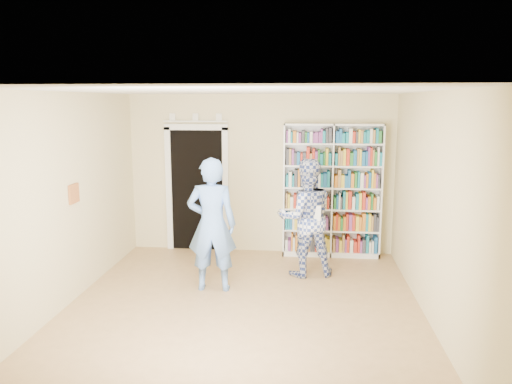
{
  "coord_description": "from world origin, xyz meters",
  "views": [
    {
      "loc": [
        0.75,
        -5.9,
        2.58
      ],
      "look_at": [
        0.08,
        0.9,
        1.34
      ],
      "focal_mm": 35.0,
      "sensor_mm": 36.0,
      "label": 1
    }
  ],
  "objects": [
    {
      "name": "man_blue",
      "position": [
        -0.5,
        0.61,
        0.92
      ],
      "size": [
        0.7,
        0.48,
        1.85
      ],
      "primitive_type": "imported",
      "rotation": [
        0.0,
        0.0,
        3.2
      ],
      "color": "#6592E0",
      "rests_on": "floor"
    },
    {
      "name": "floor",
      "position": [
        0.0,
        0.0,
        0.0
      ],
      "size": [
        5.0,
        5.0,
        0.0
      ],
      "primitive_type": "plane",
      "color": "#9F784D",
      "rests_on": "ground"
    },
    {
      "name": "wall_right",
      "position": [
        2.25,
        0.0,
        1.35
      ],
      "size": [
        0.0,
        5.0,
        5.0
      ],
      "primitive_type": "plane",
      "rotation": [
        1.57,
        0.0,
        -1.57
      ],
      "color": "beige",
      "rests_on": "floor"
    },
    {
      "name": "wall_art",
      "position": [
        -2.23,
        0.2,
        1.4
      ],
      "size": [
        0.03,
        0.25,
        0.25
      ],
      "primitive_type": "cube",
      "color": "brown",
      "rests_on": "wall_left"
    },
    {
      "name": "ceiling",
      "position": [
        0.0,
        0.0,
        2.7
      ],
      "size": [
        5.0,
        5.0,
        0.0
      ],
      "primitive_type": "plane",
      "rotation": [
        3.14,
        0.0,
        0.0
      ],
      "color": "white",
      "rests_on": "wall_back"
    },
    {
      "name": "man_plaid",
      "position": [
        0.78,
        1.34,
        0.88
      ],
      "size": [
        0.99,
        0.85,
        1.76
      ],
      "primitive_type": "imported",
      "rotation": [
        0.0,
        0.0,
        3.38
      ],
      "color": "navy",
      "rests_on": "floor"
    },
    {
      "name": "paper_sheet",
      "position": [
        0.89,
        1.12,
        0.97
      ],
      "size": [
        0.2,
        0.02,
        0.29
      ],
      "primitive_type": "cube",
      "rotation": [
        0.0,
        0.0,
        -0.07
      ],
      "color": "white",
      "rests_on": "man_plaid"
    },
    {
      "name": "doorway",
      "position": [
        -1.1,
        2.48,
        1.18
      ],
      "size": [
        1.1,
        0.08,
        2.43
      ],
      "color": "black",
      "rests_on": "floor"
    },
    {
      "name": "wall_back",
      "position": [
        0.0,
        2.5,
        1.35
      ],
      "size": [
        4.5,
        0.0,
        4.5
      ],
      "primitive_type": "plane",
      "rotation": [
        1.57,
        0.0,
        0.0
      ],
      "color": "beige",
      "rests_on": "floor"
    },
    {
      "name": "wall_left",
      "position": [
        -2.25,
        0.0,
        1.35
      ],
      "size": [
        0.0,
        5.0,
        5.0
      ],
      "primitive_type": "plane",
      "rotation": [
        1.57,
        0.0,
        1.57
      ],
      "color": "beige",
      "rests_on": "floor"
    },
    {
      "name": "bookshelf",
      "position": [
        1.21,
        2.34,
        1.12
      ],
      "size": [
        1.62,
        0.3,
        2.22
      ],
      "rotation": [
        0.0,
        0.0,
        -0.01
      ],
      "color": "white",
      "rests_on": "floor"
    }
  ]
}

